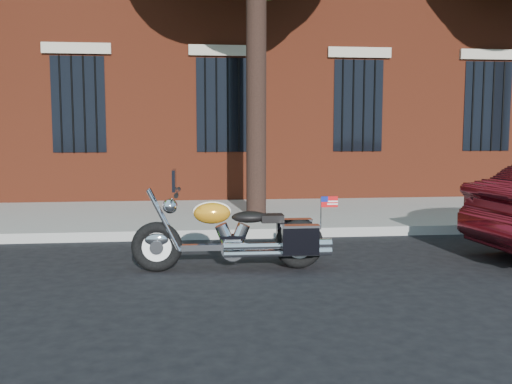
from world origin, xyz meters
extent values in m
plane|color=black|center=(0.00, 0.00, 0.00)|extent=(120.00, 120.00, 0.00)
cube|color=gray|center=(0.00, 1.38, 0.07)|extent=(40.00, 0.16, 0.15)
cube|color=gray|center=(0.00, 3.26, 0.07)|extent=(40.00, 3.60, 0.15)
cube|color=black|center=(0.00, 5.11, 2.20)|extent=(1.10, 0.14, 2.00)
cube|color=#B2A893|center=(0.00, 5.08, 3.35)|extent=(1.40, 0.20, 0.22)
cylinder|color=black|center=(0.00, 5.03, 2.20)|extent=(0.04, 0.04, 2.00)
cylinder|color=black|center=(0.50, 2.90, 2.50)|extent=(0.36, 0.36, 5.00)
torus|color=black|center=(-1.07, -0.63, 0.30)|extent=(0.60, 0.14, 0.60)
torus|color=black|center=(0.63, -0.66, 0.30)|extent=(0.60, 0.14, 0.60)
cylinder|color=white|center=(-1.07, -0.63, 0.30)|extent=(0.45, 0.06, 0.45)
cylinder|color=white|center=(0.63, -0.66, 0.30)|extent=(0.45, 0.06, 0.45)
ellipsoid|color=white|center=(-1.07, -0.63, 0.39)|extent=(0.32, 0.12, 0.17)
ellipsoid|color=orange|center=(0.63, -0.66, 0.41)|extent=(0.32, 0.13, 0.17)
cube|color=white|center=(-0.22, -0.64, 0.29)|extent=(1.34, 0.11, 0.07)
cylinder|color=white|center=(-0.18, -0.64, 0.27)|extent=(0.29, 0.16, 0.29)
cylinder|color=white|center=(0.27, -0.81, 0.28)|extent=(1.12, 0.10, 0.08)
ellipsoid|color=orange|center=(-0.42, -0.64, 0.70)|extent=(0.44, 0.26, 0.25)
ellipsoid|color=black|center=(0.03, -0.65, 0.64)|extent=(0.44, 0.26, 0.14)
cube|color=black|center=(0.60, -0.42, 0.40)|extent=(0.43, 0.15, 0.34)
cube|color=black|center=(0.60, -0.89, 0.40)|extent=(0.43, 0.15, 0.34)
cylinder|color=white|center=(-0.82, -0.64, 0.94)|extent=(0.04, 0.70, 0.03)
sphere|color=white|center=(-0.91, -0.63, 0.78)|extent=(0.18, 0.18, 0.18)
cube|color=black|center=(-0.85, -0.63, 1.09)|extent=(0.04, 0.36, 0.25)
cube|color=red|center=(0.92, -0.93, 0.85)|extent=(0.20, 0.02, 0.12)
camera|label=1|loc=(-0.63, -7.30, 1.67)|focal=40.00mm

